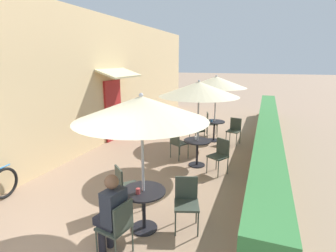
{
  "coord_description": "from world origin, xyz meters",
  "views": [
    {
      "loc": [
        2.59,
        -1.71,
        2.74
      ],
      "look_at": [
        0.15,
        4.85,
        1.0
      ],
      "focal_mm": 28.0,
      "sensor_mm": 36.0,
      "label": 1
    }
  ],
  "objects_px": {
    "cafe_chair_near_right": "(118,224)",
    "cafe_chair_near_back": "(186,199)",
    "patio_umbrella_near": "(141,108)",
    "cafe_chair_mid_left": "(177,142)",
    "cafe_chair_far_left": "(198,129)",
    "coffee_cup_mid": "(196,138)",
    "coffee_cup_far": "(212,121)",
    "patio_table_near": "(144,202)",
    "patio_umbrella_mid": "(199,89)",
    "cafe_chair_far_back": "(210,122)",
    "seated_patron_near_right": "(111,211)",
    "patio_table_far": "(214,127)",
    "cafe_chair_near_left": "(125,185)",
    "cafe_chair_far_right": "(234,129)",
    "coffee_cup_near": "(138,191)",
    "patio_table_mid": "(197,148)",
    "cafe_chair_mid_right": "(220,153)",
    "patio_umbrella_far": "(216,82)"
  },
  "relations": [
    {
      "from": "cafe_chair_near_back",
      "to": "cafe_chair_near_left",
      "type": "bearing_deg",
      "value": -23.79
    },
    {
      "from": "cafe_chair_mid_left",
      "to": "cafe_chair_mid_right",
      "type": "xyz_separation_m",
      "value": [
        1.3,
        -0.57,
        0.0
      ]
    },
    {
      "from": "coffee_cup_mid",
      "to": "coffee_cup_far",
      "type": "distance_m",
      "value": 2.21
    },
    {
      "from": "cafe_chair_near_right",
      "to": "cafe_chair_mid_left",
      "type": "relative_size",
      "value": 1.0
    },
    {
      "from": "cafe_chair_far_left",
      "to": "coffee_cup_mid",
      "type": "bearing_deg",
      "value": -124.99
    },
    {
      "from": "seated_patron_near_right",
      "to": "patio_table_far",
      "type": "relative_size",
      "value": 1.72
    },
    {
      "from": "patio_table_near",
      "to": "cafe_chair_far_right",
      "type": "xyz_separation_m",
      "value": [
        0.84,
        5.32,
        0.02
      ]
    },
    {
      "from": "cafe_chair_near_left",
      "to": "coffee_cup_mid",
      "type": "xyz_separation_m",
      "value": [
        0.66,
        2.65,
        0.23
      ]
    },
    {
      "from": "cafe_chair_far_left",
      "to": "cafe_chair_far_back",
      "type": "relative_size",
      "value": 1.0
    },
    {
      "from": "patio_umbrella_near",
      "to": "cafe_chair_near_right",
      "type": "bearing_deg",
      "value": -95.03
    },
    {
      "from": "coffee_cup_mid",
      "to": "coffee_cup_far",
      "type": "height_order",
      "value": "same"
    },
    {
      "from": "coffee_cup_far",
      "to": "cafe_chair_mid_right",
      "type": "bearing_deg",
      "value": -74.17
    },
    {
      "from": "patio_table_near",
      "to": "cafe_chair_mid_right",
      "type": "distance_m",
      "value": 2.83
    },
    {
      "from": "seated_patron_near_right",
      "to": "coffee_cup_far",
      "type": "height_order",
      "value": "seated_patron_near_right"
    },
    {
      "from": "cafe_chair_mid_right",
      "to": "patio_umbrella_far",
      "type": "xyz_separation_m",
      "value": [
        -0.65,
        2.69,
        1.54
      ]
    },
    {
      "from": "patio_umbrella_mid",
      "to": "cafe_chair_mid_left",
      "type": "xyz_separation_m",
      "value": [
        -0.65,
        0.28,
        -1.54
      ]
    },
    {
      "from": "cafe_chair_mid_right",
      "to": "coffee_cup_mid",
      "type": "xyz_separation_m",
      "value": [
        -0.7,
        0.34,
        0.23
      ]
    },
    {
      "from": "patio_table_mid",
      "to": "cafe_chair_mid_right",
      "type": "xyz_separation_m",
      "value": [
        0.65,
        -0.28,
        0.02
      ]
    },
    {
      "from": "patio_table_far",
      "to": "cafe_chair_far_back",
      "type": "height_order",
      "value": "cafe_chair_far_back"
    },
    {
      "from": "coffee_cup_mid",
      "to": "patio_umbrella_mid",
      "type": "bearing_deg",
      "value": -45.25
    },
    {
      "from": "patio_table_mid",
      "to": "patio_umbrella_mid",
      "type": "relative_size",
      "value": 0.32
    },
    {
      "from": "patio_umbrella_near",
      "to": "cafe_chair_mid_left",
      "type": "relative_size",
      "value": 2.63
    },
    {
      "from": "cafe_chair_near_back",
      "to": "cafe_chair_far_right",
      "type": "distance_m",
      "value": 5.02
    },
    {
      "from": "cafe_chair_far_back",
      "to": "coffee_cup_far",
      "type": "distance_m",
      "value": 0.85
    },
    {
      "from": "patio_table_near",
      "to": "cafe_chair_near_back",
      "type": "relative_size",
      "value": 0.83
    },
    {
      "from": "patio_table_mid",
      "to": "coffee_cup_far",
      "type": "height_order",
      "value": "coffee_cup_far"
    },
    {
      "from": "coffee_cup_mid",
      "to": "cafe_chair_far_right",
      "type": "xyz_separation_m",
      "value": [
        0.76,
        2.26,
        -0.23
      ]
    },
    {
      "from": "cafe_chair_near_right",
      "to": "patio_umbrella_mid",
      "type": "height_order",
      "value": "patio_umbrella_mid"
    },
    {
      "from": "patio_table_far",
      "to": "patio_umbrella_far",
      "type": "xyz_separation_m",
      "value": [
        -0.0,
        0.0,
        1.56
      ]
    },
    {
      "from": "cafe_chair_mid_left",
      "to": "cafe_chair_near_back",
      "type": "bearing_deg",
      "value": -39.11
    },
    {
      "from": "cafe_chair_mid_right",
      "to": "patio_table_near",
      "type": "bearing_deg",
      "value": 103.65
    },
    {
      "from": "cafe_chair_near_right",
      "to": "seated_patron_near_right",
      "type": "relative_size",
      "value": 0.7
    },
    {
      "from": "cafe_chair_near_right",
      "to": "seated_patron_near_right",
      "type": "height_order",
      "value": "seated_patron_near_right"
    },
    {
      "from": "cafe_chair_near_right",
      "to": "cafe_chair_near_back",
      "type": "bearing_deg",
      "value": -23.79
    },
    {
      "from": "coffee_cup_near",
      "to": "coffee_cup_mid",
      "type": "xyz_separation_m",
      "value": [
        0.12,
        3.18,
        0.0
      ]
    },
    {
      "from": "cafe_chair_near_right",
      "to": "cafe_chair_far_right",
      "type": "distance_m",
      "value": 6.09
    },
    {
      "from": "patio_table_far",
      "to": "cafe_chair_far_right",
      "type": "relative_size",
      "value": 0.83
    },
    {
      "from": "patio_table_near",
      "to": "patio_umbrella_near",
      "type": "xyz_separation_m",
      "value": [
        0.0,
        0.0,
        1.56
      ]
    },
    {
      "from": "patio_table_far",
      "to": "cafe_chair_far_left",
      "type": "height_order",
      "value": "cafe_chair_far_left"
    },
    {
      "from": "patio_umbrella_near",
      "to": "patio_table_mid",
      "type": "bearing_deg",
      "value": 87.33
    },
    {
      "from": "cafe_chair_mid_left",
      "to": "coffee_cup_mid",
      "type": "height_order",
      "value": "cafe_chair_mid_left"
    },
    {
      "from": "cafe_chair_far_back",
      "to": "cafe_chair_near_right",
      "type": "bearing_deg",
      "value": -16.09
    },
    {
      "from": "cafe_chair_mid_left",
      "to": "cafe_chair_far_back",
      "type": "distance_m",
      "value": 2.8
    },
    {
      "from": "patio_table_far",
      "to": "patio_table_near",
      "type": "bearing_deg",
      "value": -91.48
    },
    {
      "from": "cafe_chair_far_left",
      "to": "cafe_chair_far_right",
      "type": "xyz_separation_m",
      "value": [
        1.13,
        0.48,
        0.0
      ]
    },
    {
      "from": "coffee_cup_near",
      "to": "patio_umbrella_far",
      "type": "distance_m",
      "value": 5.68
    },
    {
      "from": "patio_umbrella_mid",
      "to": "cafe_chair_far_back",
      "type": "height_order",
      "value": "patio_umbrella_mid"
    },
    {
      "from": "cafe_chair_far_right",
      "to": "coffee_cup_far",
      "type": "height_order",
      "value": "cafe_chair_far_right"
    },
    {
      "from": "patio_table_mid",
      "to": "coffee_cup_far",
      "type": "bearing_deg",
      "value": 91.91
    },
    {
      "from": "cafe_chair_far_back",
      "to": "coffee_cup_mid",
      "type": "bearing_deg",
      "value": -12.52
    }
  ]
}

